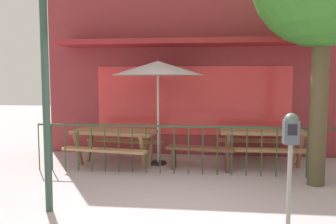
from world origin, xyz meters
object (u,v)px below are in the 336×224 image
picnic_table_left (115,137)px  picnic_table_right (262,137)px  patio_umbrella (158,69)px  patio_bench (200,153)px  street_lamp (43,20)px  parking_meter_near (291,140)px

picnic_table_left → picnic_table_right: 3.20m
picnic_table_right → patio_umbrella: bearing=-175.6°
patio_bench → street_lamp: (-2.08, -2.50, 2.30)m
picnic_table_left → patio_umbrella: patio_umbrella is taller
picnic_table_right → parking_meter_near: parking_meter_near is taller
picnic_table_left → parking_meter_near: 4.20m
picnic_table_left → street_lamp: bearing=-94.9°
picnic_table_right → parking_meter_near: 3.31m
picnic_table_right → street_lamp: size_ratio=0.44×
picnic_table_right → parking_meter_near: bearing=-93.2°
patio_bench → patio_umbrella: bearing=157.8°
picnic_table_right → patio_bench: size_ratio=1.26×
picnic_table_left → street_lamp: size_ratio=0.48×
picnic_table_left → patio_umbrella: 1.76m
street_lamp → patio_bench: bearing=50.2°
picnic_table_right → street_lamp: bearing=-138.2°
picnic_table_left → parking_meter_near: (3.00, -2.90, 0.51)m
picnic_table_left → patio_bench: bearing=-5.9°
picnic_table_right → picnic_table_left: bearing=-173.5°
picnic_table_right → parking_meter_near: (-0.18, -3.26, 0.51)m
patio_umbrella → patio_bench: size_ratio=1.59×
parking_meter_near → street_lamp: bearing=176.2°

